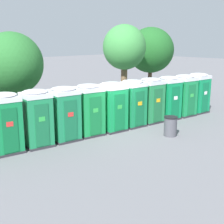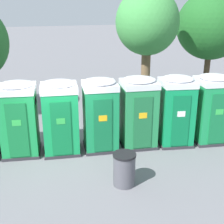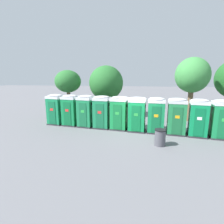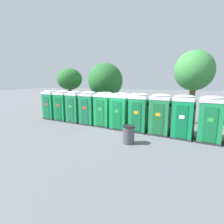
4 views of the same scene
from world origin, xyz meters
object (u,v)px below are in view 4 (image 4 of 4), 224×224
trash_can (129,135)px  street_tree_0 (194,71)px  portapotty_0 (52,104)px  portapotty_2 (75,106)px  portapotty_7 (160,114)px  portapotty_1 (63,105)px  portapotty_6 (139,112)px  street_tree_1 (105,81)px  portapotty_8 (184,116)px  street_tree_3 (70,80)px  portapotty_4 (104,109)px  portapotty_9 (211,119)px  portapotty_5 (120,111)px  portapotty_3 (89,108)px

trash_can → street_tree_0: bearing=63.3°
portapotty_0 → portapotty_2: 2.74m
portapotty_0 → street_tree_0: (11.40, 2.84, 2.76)m
street_tree_0 → portapotty_7: bearing=-115.3°
portapotty_0 → portapotty_1: 1.37m
portapotty_2 → portapotty_6: same height
portapotty_6 → street_tree_1: size_ratio=0.50×
portapotty_8 → trash_can: 3.51m
trash_can → portapotty_0: bearing=156.9°
portapotty_7 → street_tree_3: (-9.54, 3.95, 2.18)m
portapotty_1 → portapotty_4: bearing=-6.7°
portapotty_0 → portapotty_9: bearing=-7.2°
portapotty_5 → trash_can: (1.41, -2.63, -0.79)m
portapotty_1 → portapotty_7: 8.22m
portapotty_6 → portapotty_1: bearing=172.9°
portapotty_2 → portapotty_8: bearing=-7.2°
portapotty_5 → portapotty_9: (5.44, -0.67, 0.00)m
portapotty_4 → street_tree_1: size_ratio=0.50×
portapotty_6 → trash_can: bearing=-88.9°
portapotty_6 → portapotty_9: (4.07, -0.55, -0.00)m
portapotty_9 → trash_can: 4.54m
portapotty_8 → street_tree_3: 11.87m
portapotty_0 → portapotty_5: (6.79, -0.88, -0.00)m
portapotty_1 → street_tree_1: 4.83m
portapotty_1 → street_tree_1: (2.26, 3.74, 2.05)m
portapotty_4 → portapotty_5: 1.37m
portapotty_0 → street_tree_1: street_tree_1 is taller
street_tree_3 → portapotty_5: bearing=-28.5°
portapotty_7 → street_tree_0: 5.19m
portapotty_2 → portapotty_3: bearing=-6.5°
portapotty_5 → street_tree_3: street_tree_3 is taller
street_tree_1 → trash_can: size_ratio=5.18×
portapotty_2 → street_tree_3: 4.72m
portapotty_7 → street_tree_0: bearing=64.7°
portapotty_4 → trash_can: bearing=-46.2°
portapotty_1 → portapotty_5: bearing=-7.6°
portapotty_0 → portapotty_2: bearing=-7.1°
portapotty_2 → trash_can: bearing=-30.0°
portapotty_2 → portapotty_4: 2.74m
portapotty_9 → street_tree_0: (-0.83, 4.39, 2.76)m
portapotty_6 → street_tree_3: street_tree_3 is taller
portapotty_8 → portapotty_9: 1.37m
street_tree_0 → portapotty_9: bearing=-79.3°
trash_can → street_tree_3: bearing=142.4°
portapotty_2 → portapotty_4: same height
portapotty_3 → trash_can: bearing=-36.2°
portapotty_5 → portapotty_3: bearing=171.8°
portapotty_8 → portapotty_3: bearing=172.7°
portapotty_1 → portapotty_6: bearing=-7.1°
portapotty_5 → portapotty_7: bearing=-5.3°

